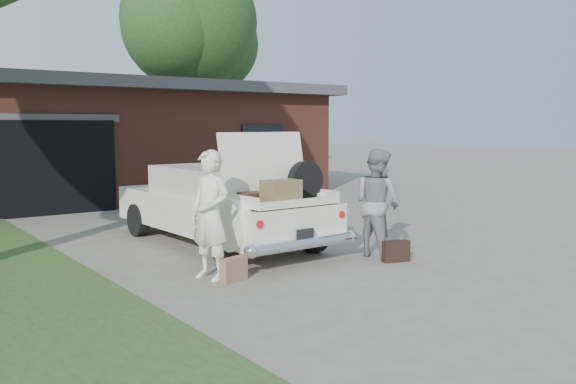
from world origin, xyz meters
TOP-DOWN VIEW (x-y plane):
  - ground at (0.00, 0.00)m, footprint 90.00×90.00m
  - house at (0.98, 11.47)m, footprint 12.80×7.80m
  - tree_right at (6.60, 16.33)m, footprint 6.41×5.57m
  - sedan at (0.00, 2.60)m, footprint 1.97×4.83m
  - woman_left at (-1.33, 0.56)m, footprint 0.58×0.73m
  - woman_right at (1.52, 0.28)m, footprint 0.71×0.88m
  - suitcase_left at (-1.15, 0.26)m, footprint 0.44×0.24m
  - suitcase_right at (1.46, -0.20)m, footprint 0.45×0.25m

SIDE VIEW (x-z plane):
  - ground at x=0.00m, z-range 0.00..0.00m
  - suitcase_left at x=-1.15m, z-range 0.00..0.32m
  - suitcase_right at x=1.46m, z-range 0.00..0.33m
  - sedan at x=0.00m, z-range -0.28..1.69m
  - woman_right at x=1.52m, z-range 0.00..1.71m
  - woman_left at x=-1.33m, z-range 0.00..1.76m
  - house at x=0.98m, z-range 0.02..3.32m
  - tree_right at x=6.60m, z-range 1.48..10.55m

